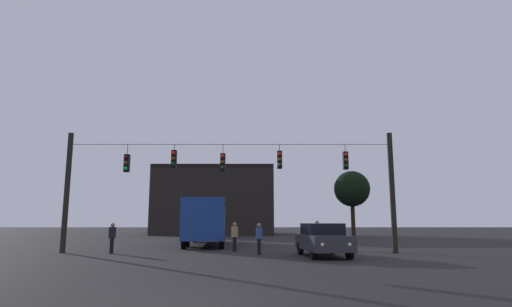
{
  "coord_description": "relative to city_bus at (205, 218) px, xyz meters",
  "views": [
    {
      "loc": [
        1.4,
        -8.61,
        1.6
      ],
      "look_at": [
        1.47,
        12.28,
        5.06
      ],
      "focal_mm": 28.87,
      "sensor_mm": 36.0,
      "label": 1
    }
  ],
  "objects": [
    {
      "name": "pedestrian_crossing_center",
      "position": [
        7.14,
        -3.88,
        -0.93
      ],
      "size": [
        0.29,
        0.39,
        1.66
      ],
      "color": "black",
      "rests_on": "ground"
    },
    {
      "name": "ground_plane",
      "position": [
        2.04,
        4.05,
        -1.87
      ],
      "size": [
        168.0,
        168.0,
        0.0
      ],
      "primitive_type": "plane",
      "color": "black",
      "rests_on": "ground"
    },
    {
      "name": "city_bus",
      "position": [
        0.0,
        0.0,
        0.0
      ],
      "size": [
        3.27,
        11.15,
        3.0
      ],
      "color": "navy",
      "rests_on": "ground"
    },
    {
      "name": "pedestrian_crossing_left",
      "position": [
        2.28,
        -6.3,
        -0.99
      ],
      "size": [
        0.35,
        0.42,
        1.56
      ],
      "color": "black",
      "rests_on": "ground"
    },
    {
      "name": "tree_left_silhouette",
      "position": [
        13.35,
        13.36,
        3.04
      ],
      "size": [
        3.67,
        3.67,
        6.78
      ],
      "color": "black",
      "rests_on": "ground"
    },
    {
      "name": "overhead_signal_span",
      "position": [
        2.04,
        -7.23,
        1.88
      ],
      "size": [
        17.57,
        0.44,
        6.34
      ],
      "color": "black",
      "rests_on": "ground"
    },
    {
      "name": "car_near_right",
      "position": [
        6.55,
        -9.53,
        -1.07
      ],
      "size": [
        2.19,
        4.46,
        1.52
      ],
      "color": "#2D2D33",
      "rests_on": "ground"
    },
    {
      "name": "pedestrian_near_bus",
      "position": [
        -3.89,
        -7.73,
        -1.01
      ],
      "size": [
        0.25,
        0.37,
        1.54
      ],
      "color": "black",
      "rests_on": "ground"
    },
    {
      "name": "pedestrian_crossing_right",
      "position": [
        3.59,
        -8.39,
        -1.02
      ],
      "size": [
        0.33,
        0.41,
        1.52
      ],
      "color": "black",
      "rests_on": "ground"
    },
    {
      "name": "corner_building",
      "position": [
        -1.71,
        25.31,
        2.28
      ],
      "size": [
        14.45,
        13.37,
        8.29
      ],
      "color": "black",
      "rests_on": "ground"
    }
  ]
}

